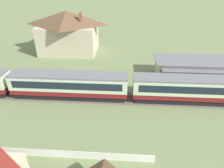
% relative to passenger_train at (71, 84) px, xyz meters
% --- Properties ---
extents(ground_plane, '(600.00, 600.00, 0.00)m').
position_rel_passenger_train_xyz_m(ground_plane, '(0.95, 0.24, -2.31)').
color(ground_plane, '#707F51').
extents(passenger_train, '(58.40, 3.12, 4.17)m').
position_rel_passenger_train_xyz_m(passenger_train, '(0.00, 0.00, 0.00)').
color(passenger_train, maroon).
rests_on(passenger_train, ground_plane).
extents(railway_track, '(101.22, 3.60, 0.04)m').
position_rel_passenger_train_xyz_m(railway_track, '(-2.87, 0.00, -2.30)').
color(railway_track, '#665B51').
rests_on(railway_track, ground_plane).
extents(station_building, '(14.09, 7.39, 3.65)m').
position_rel_passenger_train_xyz_m(station_building, '(21.42, 8.37, -0.46)').
color(station_building, beige).
rests_on(station_building, ground_plane).
extents(station_house_brown_roof, '(14.62, 10.71, 10.02)m').
position_rel_passenger_train_xyz_m(station_house_brown_roof, '(-5.52, 20.98, 2.87)').
color(station_house_brown_roof, beige).
rests_on(station_house_brown_roof, ground_plane).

